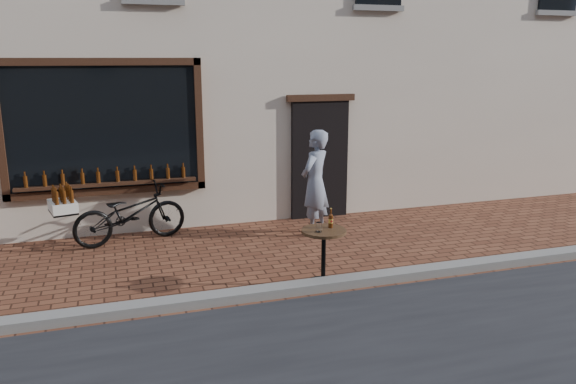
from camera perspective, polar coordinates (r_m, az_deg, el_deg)
name	(u,v)px	position (r m, az deg, el deg)	size (l,w,h in m)	color
ground	(275,302)	(7.15, -1.37, -11.11)	(90.00, 90.00, 0.00)	#522A1A
kerb	(270,291)	(7.30, -1.82, -10.05)	(90.00, 0.25, 0.12)	slate
cargo_bicycle	(128,213)	(9.54, -15.96, -2.10)	(2.20, 1.07, 1.04)	black
bistro_table	(324,245)	(7.49, 3.66, -5.44)	(0.60, 0.60, 1.03)	black
pedestrian	(315,183)	(9.53, 2.76, 0.95)	(0.66, 0.43, 1.81)	slate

